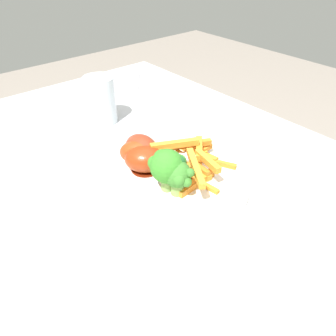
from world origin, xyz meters
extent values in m
cube|color=#B7B7BC|center=(0.00, 0.00, 0.72)|extent=(1.20, 0.76, 0.03)
cylinder|color=gray|center=(0.54, -0.32, 0.35)|extent=(0.06, 0.06, 0.70)
cylinder|color=white|center=(0.04, -0.02, 0.74)|extent=(0.28, 0.28, 0.01)
cylinder|color=#80A151|center=(0.02, 0.01, 0.76)|extent=(0.02, 0.02, 0.03)
sphere|color=#337D24|center=(0.02, 0.01, 0.79)|extent=(0.06, 0.06, 0.06)
sphere|color=#337D24|center=(0.01, -0.02, 0.80)|extent=(0.02, 0.02, 0.02)
sphere|color=#337D24|center=(0.04, 0.02, 0.79)|extent=(0.02, 0.02, 0.02)
sphere|color=#337D24|center=(0.04, 0.00, 0.80)|extent=(0.03, 0.03, 0.03)
cylinder|color=#7DA34C|center=(0.00, 0.00, 0.76)|extent=(0.02, 0.02, 0.02)
sphere|color=#367328|center=(0.00, 0.00, 0.78)|extent=(0.04, 0.04, 0.04)
sphere|color=#367328|center=(-0.02, -0.01, 0.79)|extent=(0.01, 0.01, 0.01)
sphere|color=#367328|center=(0.01, 0.00, 0.78)|extent=(0.02, 0.02, 0.02)
sphere|color=#367328|center=(-0.01, 0.01, 0.79)|extent=(0.02, 0.02, 0.02)
sphere|color=#367328|center=(-0.02, 0.00, 0.78)|extent=(0.02, 0.02, 0.02)
cylinder|color=#74A55D|center=(0.02, 0.00, 0.76)|extent=(0.02, 0.02, 0.03)
sphere|color=#1E6129|center=(0.02, 0.00, 0.79)|extent=(0.05, 0.05, 0.05)
sphere|color=#1E6129|center=(0.01, -0.01, 0.80)|extent=(0.02, 0.02, 0.02)
sphere|color=#1E6129|center=(0.01, -0.01, 0.80)|extent=(0.02, 0.02, 0.02)
sphere|color=#1E6129|center=(0.03, 0.02, 0.79)|extent=(0.01, 0.01, 0.01)
sphere|color=#1E6129|center=(0.01, 0.01, 0.80)|extent=(0.02, 0.02, 0.02)
cube|color=orange|center=(0.03, -0.07, 0.75)|extent=(0.09, 0.02, 0.01)
cube|color=orange|center=(0.06, -0.10, 0.75)|extent=(0.10, 0.03, 0.01)
cube|color=orange|center=(0.07, -0.05, 0.79)|extent=(0.05, 0.08, 0.01)
cube|color=orange|center=(0.05, -0.06, 0.75)|extent=(0.08, 0.01, 0.01)
cube|color=orange|center=(0.05, -0.08, 0.76)|extent=(0.03, 0.08, 0.01)
cube|color=orange|center=(0.00, -0.04, 0.75)|extent=(0.09, 0.02, 0.01)
cube|color=orange|center=(-0.01, -0.04, 0.75)|extent=(0.02, 0.08, 0.01)
cube|color=orange|center=(0.05, -0.09, 0.76)|extent=(0.02, 0.09, 0.01)
cube|color=#C67121|center=(0.07, -0.09, 0.77)|extent=(0.05, 0.08, 0.01)
cube|color=orange|center=(0.03, -0.07, 0.76)|extent=(0.07, 0.01, 0.01)
cube|color=orange|center=(0.04, -0.03, 0.75)|extent=(0.08, 0.01, 0.01)
cube|color=orange|center=(0.01, -0.11, 0.75)|extent=(0.06, 0.04, 0.01)
cube|color=orange|center=(0.03, -0.06, 0.76)|extent=(0.09, 0.01, 0.01)
cube|color=orange|center=(0.03, -0.08, 0.75)|extent=(0.08, 0.08, 0.01)
cube|color=orange|center=(0.04, -0.08, 0.76)|extent=(0.04, 0.06, 0.01)
cube|color=orange|center=(0.00, -0.07, 0.78)|extent=(0.07, 0.02, 0.01)
cube|color=orange|center=(-0.01, -0.03, 0.79)|extent=(0.09, 0.06, 0.01)
cube|color=orange|center=(0.04, -0.09, 0.78)|extent=(0.06, 0.06, 0.01)
cylinder|color=#611B0F|center=(0.11, -0.01, 0.75)|extent=(0.05, 0.05, 0.00)
ellipsoid|color=maroon|center=(0.11, -0.01, 0.77)|extent=(0.08, 0.06, 0.05)
cylinder|color=beige|center=(0.05, -0.01, 0.77)|extent=(0.04, 0.02, 0.01)
sphere|color=silver|center=(0.03, -0.01, 0.77)|extent=(0.02, 0.02, 0.02)
cylinder|color=#61200C|center=(0.10, -0.01, 0.75)|extent=(0.04, 0.04, 0.00)
ellipsoid|color=maroon|center=(0.10, -0.01, 0.77)|extent=(0.09, 0.09, 0.05)
cylinder|color=beige|center=(0.06, -0.05, 0.77)|extent=(0.04, 0.04, 0.01)
sphere|color=silver|center=(0.04, -0.06, 0.77)|extent=(0.02, 0.02, 0.02)
cylinder|color=#601A09|center=(0.09, 0.00, 0.75)|extent=(0.05, 0.05, 0.00)
ellipsoid|color=maroon|center=(0.09, 0.00, 0.77)|extent=(0.09, 0.09, 0.05)
cylinder|color=beige|center=(0.05, -0.05, 0.77)|extent=(0.04, 0.04, 0.01)
sphere|color=silver|center=(0.03, -0.07, 0.77)|extent=(0.02, 0.02, 0.02)
cube|color=silver|center=(0.44, -0.23, 0.74)|extent=(0.16, 0.13, 0.00)
cylinder|color=silver|center=(0.32, -0.05, 0.79)|extent=(0.07, 0.07, 0.11)
camera|label=1|loc=(-0.31, 0.28, 1.10)|focal=35.31mm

